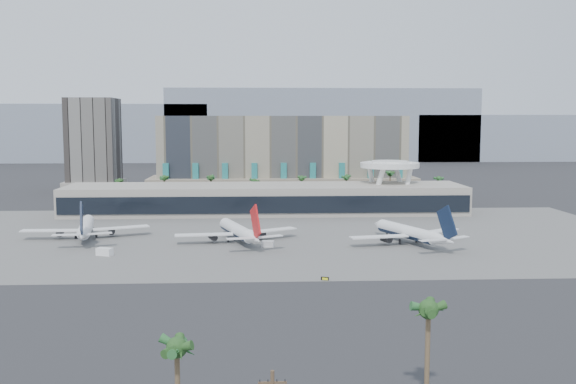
{
  "coord_description": "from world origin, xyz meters",
  "views": [
    {
      "loc": [
        -3.56,
        -164.43,
        39.59
      ],
      "look_at": [
        6.29,
        40.0,
        16.74
      ],
      "focal_mm": 40.0,
      "sensor_mm": 36.0,
      "label": 1
    }
  ],
  "objects_px": {
    "airliner_left": "(86,228)",
    "airliner_right": "(410,232)",
    "airliner_centre": "(238,231)",
    "service_vehicle_b": "(268,244)",
    "taxiway_sign": "(325,279)",
    "service_vehicle_a": "(105,252)"
  },
  "relations": [
    {
      "from": "airliner_left",
      "to": "airliner_right",
      "type": "xyz_separation_m",
      "value": [
        106.86,
        -14.22,
        -0.05
      ]
    },
    {
      "from": "airliner_centre",
      "to": "service_vehicle_b",
      "type": "bearing_deg",
      "value": -60.56
    },
    {
      "from": "airliner_right",
      "to": "service_vehicle_b",
      "type": "bearing_deg",
      "value": 160.76
    },
    {
      "from": "airliner_left",
      "to": "airliner_centre",
      "type": "bearing_deg",
      "value": -20.99
    },
    {
      "from": "taxiway_sign",
      "to": "airliner_centre",
      "type": "bearing_deg",
      "value": 131.72
    },
    {
      "from": "airliner_right",
      "to": "taxiway_sign",
      "type": "distance_m",
      "value": 56.54
    },
    {
      "from": "airliner_right",
      "to": "service_vehicle_b",
      "type": "distance_m",
      "value": 46.08
    },
    {
      "from": "service_vehicle_a",
      "to": "service_vehicle_b",
      "type": "bearing_deg",
      "value": 34.81
    },
    {
      "from": "airliner_right",
      "to": "taxiway_sign",
      "type": "height_order",
      "value": "airliner_right"
    },
    {
      "from": "airliner_left",
      "to": "service_vehicle_b",
      "type": "relative_size",
      "value": 11.27
    },
    {
      "from": "airliner_left",
      "to": "service_vehicle_a",
      "type": "bearing_deg",
      "value": -76.91
    },
    {
      "from": "airliner_right",
      "to": "service_vehicle_a",
      "type": "xyz_separation_m",
      "value": [
        -94.13,
        -13.67,
        -2.59
      ]
    },
    {
      "from": "airliner_left",
      "to": "airliner_right",
      "type": "bearing_deg",
      "value": -19.02
    },
    {
      "from": "airliner_right",
      "to": "service_vehicle_a",
      "type": "distance_m",
      "value": 95.15
    },
    {
      "from": "service_vehicle_a",
      "to": "taxiway_sign",
      "type": "height_order",
      "value": "service_vehicle_a"
    },
    {
      "from": "airliner_centre",
      "to": "airliner_right",
      "type": "bearing_deg",
      "value": -24.03
    },
    {
      "from": "airliner_left",
      "to": "service_vehicle_a",
      "type": "distance_m",
      "value": 30.77
    },
    {
      "from": "airliner_right",
      "to": "service_vehicle_a",
      "type": "height_order",
      "value": "airliner_right"
    },
    {
      "from": "airliner_centre",
      "to": "taxiway_sign",
      "type": "xyz_separation_m",
      "value": [
        22.91,
        -51.77,
        -3.28
      ]
    },
    {
      "from": "service_vehicle_a",
      "to": "airliner_centre",
      "type": "bearing_deg",
      "value": 48.67
    },
    {
      "from": "taxiway_sign",
      "to": "service_vehicle_a",
      "type": "bearing_deg",
      "value": 170.05
    },
    {
      "from": "airliner_centre",
      "to": "airliner_right",
      "type": "xyz_separation_m",
      "value": [
        55.3,
        -5.55,
        0.0
      ]
    }
  ]
}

